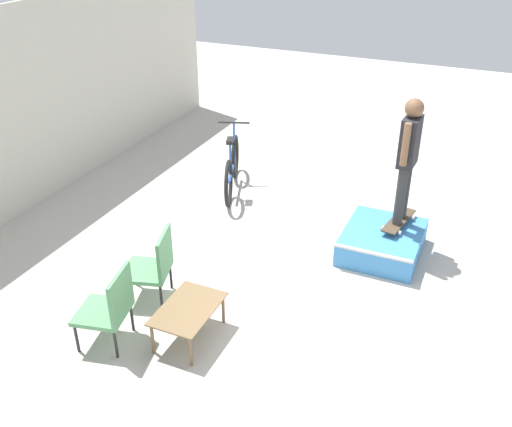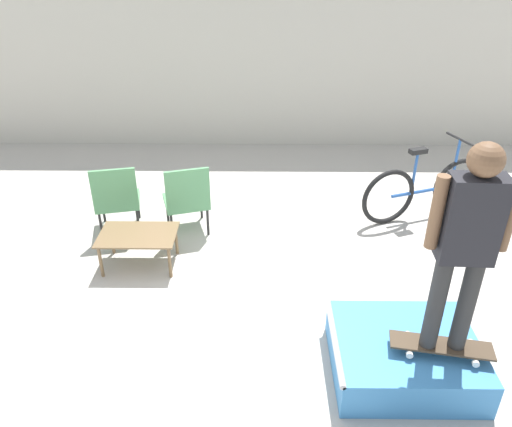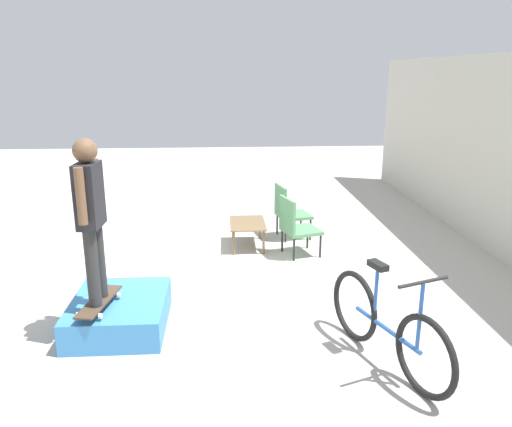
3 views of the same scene
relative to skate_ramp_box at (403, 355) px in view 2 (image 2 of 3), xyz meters
The scene contains 9 objects.
ground_plane 1.67m from the skate_ramp_box, 155.40° to the left, with size 24.00×24.00×0.00m, color #B7B2A8.
house_wall_back 5.69m from the skate_ramp_box, 105.81° to the left, with size 12.00×0.06×3.00m.
skate_ramp_box is the anchor object (origin of this frame).
skateboard_on_ramp 0.37m from the skate_ramp_box, 33.47° to the right, with size 0.81×0.35×0.07m.
person_skater 1.28m from the skate_ramp_box, 33.47° to the right, with size 0.57×0.24×1.69m.
coffee_table 2.98m from the skate_ramp_box, 148.89° to the left, with size 0.84×0.56×0.40m.
patio_chair_left 3.72m from the skate_ramp_box, 142.71° to the left, with size 0.62×0.62×0.91m.
patio_chair_right 3.09m from the skate_ramp_box, 133.05° to the left, with size 0.65×0.65×0.91m.
bicycle 2.85m from the skate_ramp_box, 71.55° to the left, with size 1.71×0.73×1.04m.
Camera 2 is at (0.31, -3.79, 3.24)m, focal length 35.00 mm.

